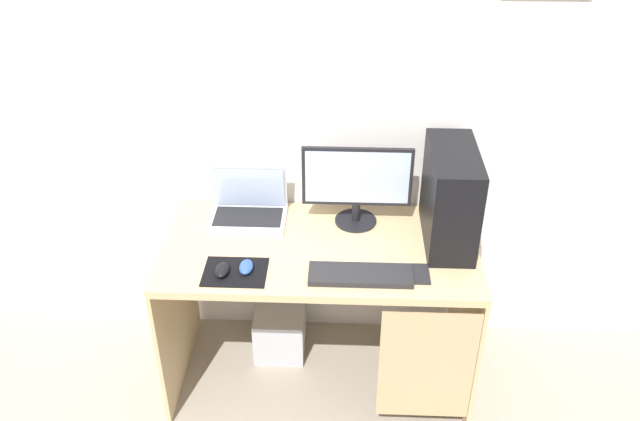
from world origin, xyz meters
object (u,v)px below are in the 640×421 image
laptop (248,208)px  keyboard (360,275)px  mouse_right (222,270)px  subwoofer (280,331)px  cell_phone (421,274)px  mouse_left (246,267)px  pc_tower (450,197)px  monitor (357,184)px

laptop → keyboard: (0.51, -0.42, -0.04)m
keyboard → mouse_right: mouse_right is taller
laptop → subwoofer: laptop is taller
cell_phone → mouse_left: bearing=-179.6°
pc_tower → subwoofer: (-0.76, 0.07, -0.86)m
keyboard → cell_phone: bearing=5.7°
cell_phone → pc_tower: bearing=64.3°
laptop → keyboard: laptop is taller
keyboard → mouse_left: bearing=177.5°
laptop → mouse_right: bearing=-96.7°
pc_tower → keyboard: (-0.38, -0.30, -0.20)m
monitor → mouse_right: monitor is taller
laptop → subwoofer: (0.13, -0.06, -0.70)m
monitor → subwoofer: size_ratio=1.96×
mouse_left → cell_phone: mouse_left is taller
laptop → mouse_right: 0.43m
mouse_left → keyboard: bearing=-2.5°
monitor → mouse_left: monitor is taller
monitor → laptop: bearing=177.1°
mouse_right → cell_phone: size_ratio=0.74×
laptop → pc_tower: bearing=-8.2°
subwoofer → pc_tower: bearing=-5.3°
keyboard → mouse_right: 0.56m
pc_tower → mouse_left: pc_tower is taller
pc_tower → laptop: (-0.89, 0.13, -0.16)m
cell_phone → subwoofer: size_ratio=0.53×
pc_tower → cell_phone: (-0.13, -0.27, -0.21)m
keyboard → cell_phone: keyboard is taller
laptop → keyboard: size_ratio=0.83×
monitor → cell_phone: bearing=-54.9°
mouse_left → mouse_right: size_ratio=1.00×
mouse_right → cell_phone: bearing=2.1°
monitor → laptop: monitor is taller
laptop → cell_phone: (0.76, -0.40, -0.04)m
monitor → cell_phone: 0.50m
pc_tower → mouse_right: size_ratio=4.68×
monitor → mouse_left: (-0.45, -0.38, -0.18)m
mouse_left → cell_phone: 0.71m
pc_tower → subwoofer: size_ratio=1.82×
mouse_left → mouse_right: 0.10m
keyboard → pc_tower: bearing=38.2°
cell_phone → keyboard: bearing=-174.3°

